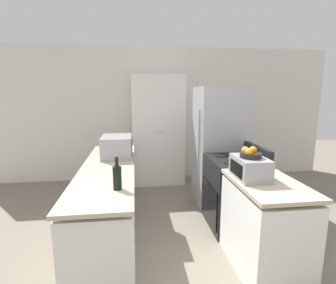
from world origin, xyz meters
name	(u,v)px	position (x,y,z in m)	size (l,w,h in m)	color
wall_back	(158,115)	(0.00, 3.59, 1.30)	(7.00, 0.06, 2.60)	silver
counter_left	(111,198)	(-0.78, 1.49, 0.44)	(0.60, 2.77, 0.91)	silver
counter_right	(264,227)	(0.78, 0.57, 0.44)	(0.60, 0.94, 0.91)	silver
pantry_cabinet	(158,130)	(-0.02, 3.27, 1.03)	(0.97, 0.56, 2.06)	white
stove	(234,192)	(0.80, 1.44, 0.46)	(0.66, 0.75, 1.07)	black
refrigerator	(220,146)	(0.84, 2.20, 0.91)	(0.76, 0.69, 1.82)	#A3A3A8
microwave	(117,147)	(-0.70, 1.75, 1.05)	(0.39, 0.50, 0.27)	#939399
wine_bottle	(117,177)	(-0.62, 0.56, 1.02)	(0.08, 0.08, 0.29)	black
toaster_oven	(250,168)	(0.65, 0.69, 1.02)	(0.29, 0.41, 0.22)	#939399
fruit_bowl	(250,154)	(0.64, 0.68, 1.17)	(0.21, 0.21, 0.10)	black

